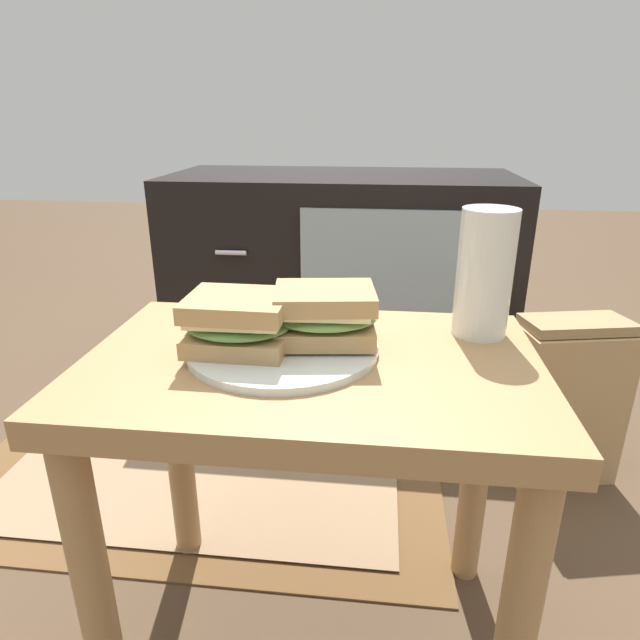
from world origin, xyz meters
name	(u,v)px	position (x,y,z in m)	size (l,w,h in m)	color
ground_plane	(313,630)	(0.00, 0.00, 0.00)	(8.00, 8.00, 0.00)	#4C3826
side_table	(311,421)	(0.00, 0.00, 0.37)	(0.56, 0.36, 0.46)	#A37A4C
tv_cabinet	(341,275)	(-0.03, 0.95, 0.29)	(0.96, 0.46, 0.58)	black
area_rug	(209,461)	(-0.29, 0.40, 0.00)	(1.03, 0.67, 0.01)	brown
plate	(283,347)	(-0.04, 0.02, 0.47)	(0.24, 0.24, 0.01)	silver
sandwich_front	(239,321)	(-0.09, 0.00, 0.50)	(0.13, 0.11, 0.07)	tan
sandwich_back	(325,314)	(0.01, 0.03, 0.51)	(0.14, 0.12, 0.07)	tan
beer_glass	(484,277)	(0.22, 0.10, 0.54)	(0.07, 0.07, 0.17)	silver
paper_bag	(564,399)	(0.48, 0.46, 0.18)	(0.24, 0.17, 0.36)	tan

